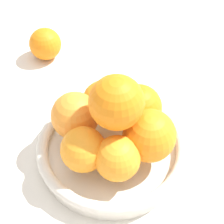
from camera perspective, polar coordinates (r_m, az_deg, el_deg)
The scene contains 4 objects.
ground_plane at distance 0.60m, azimuth -0.00°, elevation -6.66°, with size 4.00×4.00×0.00m, color silver.
fruit_bowl at distance 0.59m, azimuth -0.00°, elevation -5.60°, with size 0.24×0.24×0.04m.
orange_pile at distance 0.54m, azimuth 0.34°, elevation -1.22°, with size 0.19×0.17×0.13m.
stray_orange at distance 0.77m, azimuth -10.13°, elevation 10.18°, with size 0.06×0.06×0.06m, color orange.
Camera 1 is at (-0.12, 0.33, 0.49)m, focal length 60.00 mm.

